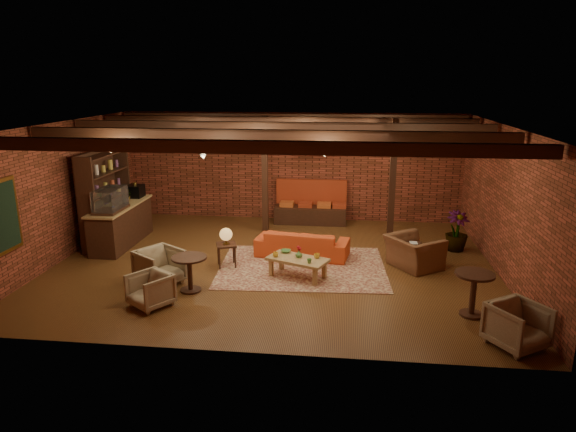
# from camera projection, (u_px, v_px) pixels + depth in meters

# --- Properties ---
(floor) EXTENTS (10.00, 10.00, 0.00)m
(floor) POSITION_uv_depth(u_px,v_px,m) (274.00, 264.00, 11.93)
(floor) COLOR #371D0D
(floor) RESTS_ON ground
(ceiling) EXTENTS (10.00, 8.00, 0.02)m
(ceiling) POSITION_uv_depth(u_px,v_px,m) (273.00, 125.00, 11.09)
(ceiling) COLOR black
(ceiling) RESTS_ON wall_back
(wall_back) EXTENTS (10.00, 0.02, 3.20)m
(wall_back) POSITION_uv_depth(u_px,v_px,m) (292.00, 167.00, 15.35)
(wall_back) COLOR #612B1B
(wall_back) RESTS_ON ground
(wall_front) EXTENTS (10.00, 0.02, 3.20)m
(wall_front) POSITION_uv_depth(u_px,v_px,m) (235.00, 256.00, 7.68)
(wall_front) COLOR #612B1B
(wall_front) RESTS_ON ground
(wall_left) EXTENTS (0.02, 8.00, 3.20)m
(wall_left) POSITION_uv_depth(u_px,v_px,m) (63.00, 191.00, 12.06)
(wall_left) COLOR #612B1B
(wall_left) RESTS_ON ground
(wall_right) EXTENTS (0.02, 8.00, 3.20)m
(wall_right) POSITION_uv_depth(u_px,v_px,m) (504.00, 203.00, 10.96)
(wall_right) COLOR #612B1B
(wall_right) RESTS_ON ground
(ceiling_beams) EXTENTS (9.80, 6.40, 0.22)m
(ceiling_beams) POSITION_uv_depth(u_px,v_px,m) (273.00, 130.00, 11.13)
(ceiling_beams) COLOR black
(ceiling_beams) RESTS_ON ceiling
(ceiling_pipe) EXTENTS (9.60, 0.12, 0.12)m
(ceiling_pipe) POSITION_uv_depth(u_px,v_px,m) (282.00, 133.00, 12.72)
(ceiling_pipe) COLOR black
(ceiling_pipe) RESTS_ON ceiling
(post_left) EXTENTS (0.16, 0.16, 3.20)m
(post_left) POSITION_uv_depth(u_px,v_px,m) (265.00, 175.00, 14.07)
(post_left) COLOR black
(post_left) RESTS_ON ground
(post_right) EXTENTS (0.16, 0.16, 3.20)m
(post_right) POSITION_uv_depth(u_px,v_px,m) (392.00, 182.00, 13.12)
(post_right) COLOR black
(post_right) RESTS_ON ground
(service_counter) EXTENTS (0.80, 2.50, 1.60)m
(service_counter) POSITION_uv_depth(u_px,v_px,m) (121.00, 214.00, 13.13)
(service_counter) COLOR black
(service_counter) RESTS_ON ground
(plant_counter) EXTENTS (0.35, 0.39, 0.30)m
(plant_counter) POSITION_uv_depth(u_px,v_px,m) (126.00, 197.00, 13.20)
(plant_counter) COLOR #337F33
(plant_counter) RESTS_ON service_counter
(shelving_hutch) EXTENTS (0.52, 2.00, 2.40)m
(shelving_hutch) POSITION_uv_depth(u_px,v_px,m) (106.00, 198.00, 13.17)
(shelving_hutch) COLOR black
(shelving_hutch) RESTS_ON ground
(chalkboard_menu) EXTENTS (0.08, 0.96, 1.46)m
(chalkboard_menu) POSITION_uv_depth(u_px,v_px,m) (2.00, 217.00, 9.85)
(chalkboard_menu) COLOR black
(chalkboard_menu) RESTS_ON wall_left
(banquette) EXTENTS (2.10, 0.70, 1.00)m
(banquette) POSITION_uv_depth(u_px,v_px,m) (311.00, 207.00, 15.14)
(banquette) COLOR #A4351B
(banquette) RESTS_ON ground
(service_sign) EXTENTS (0.86, 0.06, 0.30)m
(service_sign) POSITION_uv_depth(u_px,v_px,m) (310.00, 146.00, 14.22)
(service_sign) COLOR #FA4419
(service_sign) RESTS_ON ceiling
(ceiling_spotlights) EXTENTS (6.40, 4.40, 0.28)m
(ceiling_spotlights) POSITION_uv_depth(u_px,v_px,m) (273.00, 140.00, 11.18)
(ceiling_spotlights) COLOR black
(ceiling_spotlights) RESTS_ON ceiling
(rug) EXTENTS (3.89, 3.07, 0.01)m
(rug) POSITION_uv_depth(u_px,v_px,m) (302.00, 267.00, 11.70)
(rug) COLOR maroon
(rug) RESTS_ON floor
(sofa) EXTENTS (2.30, 1.17, 0.64)m
(sofa) POSITION_uv_depth(u_px,v_px,m) (302.00, 243.00, 12.35)
(sofa) COLOR #C6411B
(sofa) RESTS_ON floor
(coffee_table) EXTENTS (1.42, 1.08, 0.69)m
(coffee_table) POSITION_uv_depth(u_px,v_px,m) (297.00, 260.00, 11.03)
(coffee_table) COLOR olive
(coffee_table) RESTS_ON floor
(side_table_lamp) EXTENTS (0.55, 0.55, 0.92)m
(side_table_lamp) POSITION_uv_depth(u_px,v_px,m) (226.00, 237.00, 11.58)
(side_table_lamp) COLOR black
(side_table_lamp) RESTS_ON floor
(round_table_left) EXTENTS (0.70, 0.70, 0.73)m
(round_table_left) POSITION_uv_depth(u_px,v_px,m) (190.00, 268.00, 10.28)
(round_table_left) COLOR black
(round_table_left) RESTS_ON floor
(armchair_a) EXTENTS (1.09, 1.10, 0.84)m
(armchair_a) POSITION_uv_depth(u_px,v_px,m) (159.00, 265.00, 10.65)
(armchair_a) COLOR #C1B795
(armchair_a) RESTS_ON floor
(armchair_b) EXTENTS (0.94, 0.93, 0.71)m
(armchair_b) POSITION_uv_depth(u_px,v_px,m) (150.00, 288.00, 9.63)
(armchair_b) COLOR #C1B795
(armchair_b) RESTS_ON floor
(armchair_right) EXTENTS (1.23, 1.33, 0.98)m
(armchair_right) POSITION_uv_depth(u_px,v_px,m) (414.00, 247.00, 11.57)
(armchair_right) COLOR brown
(armchair_right) RESTS_ON floor
(side_table_book) EXTENTS (0.57, 0.57, 0.54)m
(side_table_book) POSITION_uv_depth(u_px,v_px,m) (410.00, 245.00, 11.74)
(side_table_book) COLOR black
(side_table_book) RESTS_ON floor
(round_table_right) EXTENTS (0.70, 0.70, 0.82)m
(round_table_right) POSITION_uv_depth(u_px,v_px,m) (474.00, 287.00, 9.20)
(round_table_right) COLOR black
(round_table_right) RESTS_ON floor
(armchair_far) EXTENTS (1.05, 1.04, 0.80)m
(armchair_far) POSITION_uv_depth(u_px,v_px,m) (518.00, 324.00, 8.15)
(armchair_far) COLOR #C1B795
(armchair_far) RESTS_ON floor
(plant_tall) EXTENTS (2.18, 2.18, 3.02)m
(plant_tall) POSITION_uv_depth(u_px,v_px,m) (460.00, 192.00, 12.44)
(plant_tall) COLOR #4C7F4C
(plant_tall) RESTS_ON floor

